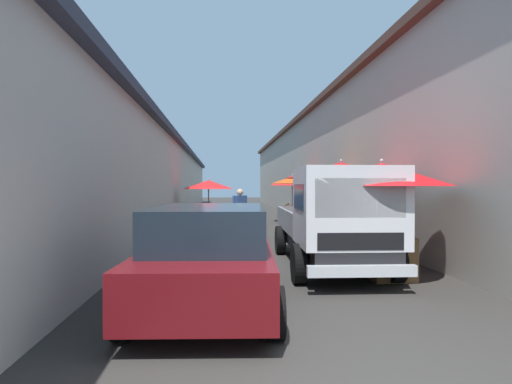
{
  "coord_description": "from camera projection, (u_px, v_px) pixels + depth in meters",
  "views": [
    {
      "loc": [
        -2.83,
        1.19,
        1.74
      ],
      "look_at": [
        9.77,
        0.05,
        1.56
      ],
      "focal_mm": 27.2,
      "sensor_mm": 36.0,
      "label": 1
    }
  ],
  "objects": [
    {
      "name": "fruit_stall_mid_lane",
      "position": [
        209.0,
        190.0,
        17.65
      ],
      "size": [
        2.3,
        2.3,
        2.1
      ],
      "color": "#9E9EA3",
      "rests_on": "ground"
    },
    {
      "name": "ground",
      "position": [
        249.0,
        227.0,
        16.39
      ],
      "size": [
        90.0,
        90.0,
        0.0
      ],
      "primitive_type": "plane",
      "color": "#33302D"
    },
    {
      "name": "building_right_concrete",
      "position": [
        381.0,
        164.0,
        19.2
      ],
      "size": [
        49.8,
        7.5,
        5.66
      ],
      "color": "#A39E93",
      "rests_on": "ground"
    },
    {
      "name": "plastic_stool",
      "position": [
        204.0,
        248.0,
        8.93
      ],
      "size": [
        0.3,
        0.3,
        0.43
      ],
      "color": "#1E8C3F",
      "rests_on": "ground"
    },
    {
      "name": "fruit_stall_far_right",
      "position": [
        382.0,
        189.0,
        7.26
      ],
      "size": [
        2.54,
        2.54,
        2.26
      ],
      "color": "#9E9EA3",
      "rests_on": "ground"
    },
    {
      "name": "delivery_truck",
      "position": [
        338.0,
        222.0,
        7.62
      ],
      "size": [
        4.99,
        2.14,
        2.08
      ],
      "color": "black",
      "rests_on": "ground"
    },
    {
      "name": "fruit_stall_near_right",
      "position": [
        292.0,
        187.0,
        18.69
      ],
      "size": [
        2.16,
        2.16,
        2.33
      ],
      "color": "#9E9EA3",
      "rests_on": "ground"
    },
    {
      "name": "vendor_by_crates",
      "position": [
        240.0,
        209.0,
        13.11
      ],
      "size": [
        0.46,
        0.51,
        1.65
      ],
      "color": "navy",
      "rests_on": "ground"
    },
    {
      "name": "hatchback_car",
      "position": [
        211.0,
        255.0,
        5.68
      ],
      "size": [
        4.02,
        2.15,
        1.45
      ],
      "color": "#600F14",
      "rests_on": "ground"
    },
    {
      "name": "fruit_stall_far_left",
      "position": [
        341.0,
        179.0,
        9.64
      ],
      "size": [
        2.8,
        2.8,
        2.41
      ],
      "color": "#9E9EA3",
      "rests_on": "ground"
    },
    {
      "name": "building_left_whitewash",
      "position": [
        101.0,
        181.0,
        17.99
      ],
      "size": [
        49.8,
        7.5,
        4.01
      ],
      "color": "beige",
      "rests_on": "ground"
    },
    {
      "name": "fruit_stall_near_left",
      "position": [
        307.0,
        184.0,
        13.08
      ],
      "size": [
        2.49,
        2.49,
        2.33
      ],
      "color": "#9E9EA3",
      "rests_on": "ground"
    }
  ]
}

